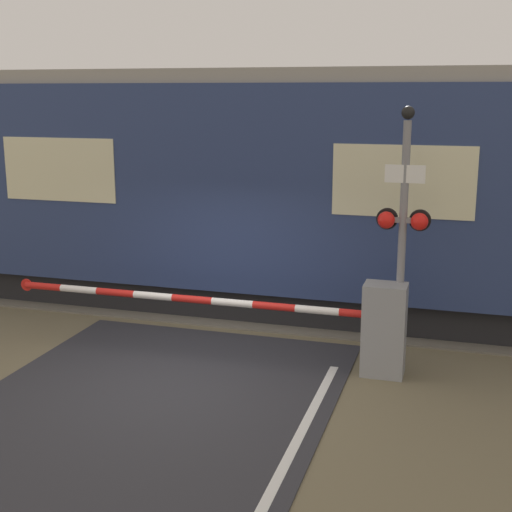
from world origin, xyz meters
TOP-DOWN VIEW (x-y plane):
  - ground_plane at (0.00, 0.00)m, footprint 80.00×80.00m
  - track_bed at (0.00, 3.83)m, footprint 36.00×3.20m
  - train at (2.82, 3.83)m, footprint 21.88×2.90m
  - crossing_barrier at (2.28, 0.97)m, footprint 6.22×0.44m
  - signal_post at (2.95, 1.16)m, footprint 0.75×0.26m

SIDE VIEW (x-z plane):
  - ground_plane at x=0.00m, z-range 0.00..0.00m
  - track_bed at x=0.00m, z-range -0.04..0.09m
  - crossing_barrier at x=2.28m, z-range 0.04..1.38m
  - signal_post at x=2.95m, z-range 0.25..4.02m
  - train at x=2.82m, z-range 0.05..4.39m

